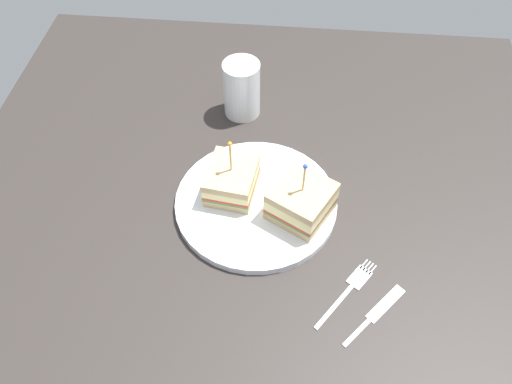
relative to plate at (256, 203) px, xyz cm
name	(u,v)px	position (x,y,z in cm)	size (l,w,h in cm)	color
ground_plane	(256,209)	(0.00, 0.00, -1.64)	(99.00, 99.00, 2.00)	#2D2826
plate	(256,203)	(0.00, 0.00, 0.00)	(25.27, 25.27, 1.29)	white
sandwich_half_front	(232,180)	(-3.93, 1.79, 3.02)	(8.25, 9.53, 10.62)	tan
sandwich_half_back	(301,201)	(6.94, -1.67, 3.38)	(11.09, 11.17, 10.87)	tan
drink_glass	(242,92)	(-4.61, 21.49, 3.99)	(6.53, 6.53, 10.45)	gold
fork	(352,286)	(14.72, -13.03, -0.47)	(8.82, 11.54, 0.35)	silver
knife	(377,312)	(18.03, -16.66, -0.47)	(8.90, 9.88, 0.35)	silver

